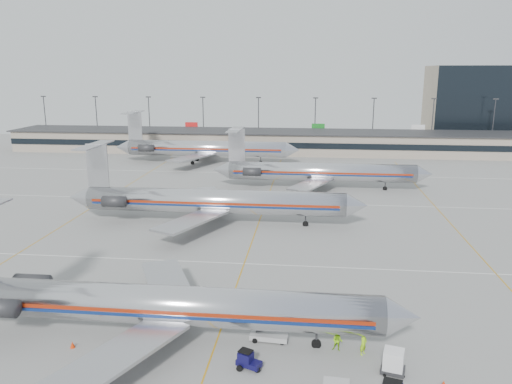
# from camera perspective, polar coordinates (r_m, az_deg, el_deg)

# --- Properties ---
(ground) EXTENTS (260.00, 260.00, 0.00)m
(ground) POSITION_cam_1_polar(r_m,az_deg,el_deg) (53.52, -2.81, -12.14)
(ground) COLOR gray
(ground) RESTS_ON ground
(apron_markings) EXTENTS (160.00, 0.15, 0.02)m
(apron_markings) POSITION_cam_1_polar(r_m,az_deg,el_deg) (62.57, -1.36, -8.18)
(apron_markings) COLOR silver
(apron_markings) RESTS_ON ground
(terminal) EXTENTS (162.00, 17.00, 6.25)m
(terminal) POSITION_cam_1_polar(r_m,az_deg,el_deg) (147.12, 3.21, 5.78)
(terminal) COLOR gray
(terminal) RESTS_ON ground
(light_mast_row) EXTENTS (163.60, 0.40, 15.28)m
(light_mast_row) POSITION_cam_1_polar(r_m,az_deg,el_deg) (160.42, 3.52, 8.38)
(light_mast_row) COLOR #38383D
(light_mast_row) RESTS_ON ground
(distant_building) EXTENTS (30.00, 20.00, 25.00)m
(distant_building) POSITION_cam_1_polar(r_m,az_deg,el_deg) (184.04, 23.73, 9.17)
(distant_building) COLOR tan
(distant_building) RESTS_ON ground
(jet_foreground) EXTENTS (43.82, 25.80, 11.47)m
(jet_foreground) POSITION_cam_1_polar(r_m,az_deg,el_deg) (45.82, -11.25, -12.44)
(jet_foreground) COLOR silver
(jet_foreground) RESTS_ON ground
(jet_second_row) EXTENTS (47.20, 27.79, 12.35)m
(jet_second_row) POSITION_cam_1_polar(r_m,az_deg,el_deg) (78.04, -5.43, -1.02)
(jet_second_row) COLOR silver
(jet_second_row) RESTS_ON ground
(jet_third_row) EXTENTS (44.08, 27.11, 12.05)m
(jet_third_row) POSITION_cam_1_polar(r_m,az_deg,el_deg) (101.55, 6.93, 2.33)
(jet_third_row) COLOR silver
(jet_third_row) RESTS_ON ground
(jet_back_row) EXTENTS (48.34, 29.73, 13.22)m
(jet_back_row) POSITION_cam_1_polar(r_m,az_deg,el_deg) (130.34, -6.11, 5.00)
(jet_back_row) COLOR silver
(jet_back_row) RESTS_ON ground
(tug_left) EXTENTS (2.28, 1.63, 1.67)m
(tug_left) POSITION_cam_1_polar(r_m,az_deg,el_deg) (42.33, -18.75, -19.28)
(tug_left) COLOR #0C0A37
(tug_left) RESTS_ON ground
(tug_center) EXTENTS (2.20, 1.68, 1.61)m
(tug_center) POSITION_cam_1_polar(r_m,az_deg,el_deg) (42.14, -0.98, -18.69)
(tug_center) COLOR #0C0A37
(tug_center) RESTS_ON ground
(uld_container) EXTENTS (2.17, 1.95, 1.94)m
(uld_container) POSITION_cam_1_polar(r_m,az_deg,el_deg) (42.93, 15.43, -18.18)
(uld_container) COLOR #2D2D30
(uld_container) RESTS_ON ground
(belt_loader) EXTENTS (3.99, 1.48, 2.08)m
(belt_loader) POSITION_cam_1_polar(r_m,az_deg,el_deg) (45.86, 1.60, -16.05)
(belt_loader) COLOR #A3A3A3
(belt_loader) RESTS_ON ground
(ramp_worker_near) EXTENTS (0.82, 0.86, 1.98)m
(ramp_worker_near) POSITION_cam_1_polar(r_m,az_deg,el_deg) (44.71, 12.18, -16.58)
(ramp_worker_near) COLOR #A5EC16
(ramp_worker_near) RESTS_ON ground
(ramp_worker_far) EXTENTS (1.02, 0.88, 1.79)m
(ramp_worker_far) POSITION_cam_1_polar(r_m,az_deg,el_deg) (44.88, 9.29, -16.45)
(ramp_worker_far) COLOR #89D514
(ramp_worker_far) RESTS_ON ground
(cone_right) EXTENTS (0.56, 0.56, 0.68)m
(cone_right) POSITION_cam_1_polar(r_m,az_deg,el_deg) (42.61, 20.65, -19.89)
(cone_right) COLOR red
(cone_right) RESTS_ON ground
(cone_left) EXTENTS (0.57, 0.57, 0.59)m
(cone_left) POSITION_cam_1_polar(r_m,az_deg,el_deg) (47.74, -20.24, -16.04)
(cone_left) COLOR red
(cone_left) RESTS_ON ground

